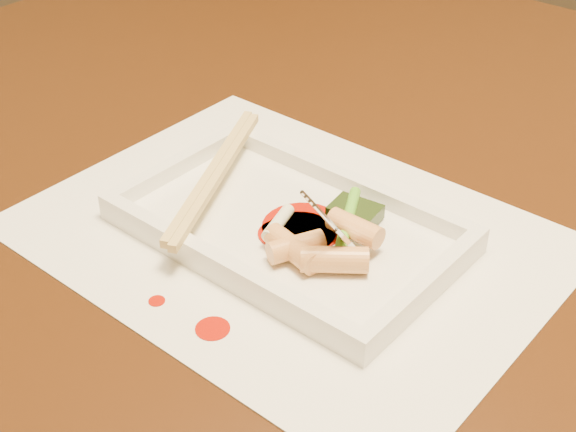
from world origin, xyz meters
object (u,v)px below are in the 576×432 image
Objects in this scene: table at (477,282)px; chopstick_a at (211,172)px; placemat at (288,236)px; fork at (382,166)px; plate_base at (288,231)px.

table is 6.79× the size of chopstick_a.
fork is at bearing 14.42° from placemat.
table is 3.50× the size of placemat.
fork is at bearing 14.42° from plate_base.
chopstick_a is at bearing -173.25° from fork.
chopstick_a is 1.47× the size of fork.
plate_base is 1.86× the size of fork.
plate_base reaches higher than table.
table is 5.38× the size of plate_base.
chopstick_a is (-0.08, 0.00, 0.03)m from placemat.
plate_base is at bearing -165.58° from fork.
table is 0.22m from plate_base.
table is 0.24m from fork.
chopstick_a reaches higher than plate_base.
plate_base is at bearing -119.34° from table.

